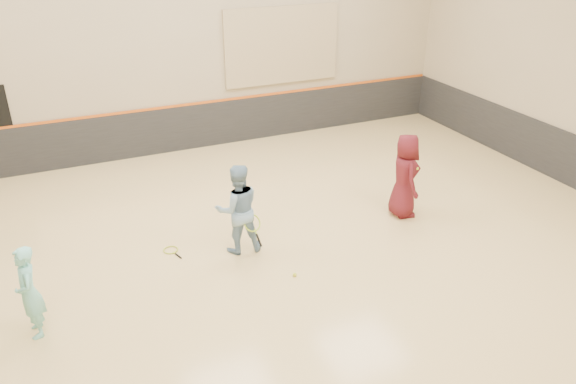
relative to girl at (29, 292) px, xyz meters
name	(u,v)px	position (x,y,z in m)	size (l,w,h in m)	color
room	(271,224)	(3.87, 0.28, 0.09)	(15.04, 12.04, 6.22)	tan
wainscot_back	(184,128)	(3.87, 6.25, -0.13)	(14.90, 0.04, 1.20)	#232326
accent_stripe	(182,105)	(3.87, 6.24, 0.49)	(14.90, 0.03, 0.06)	#D85914
acoustic_panel	(282,45)	(6.67, 6.23, 1.77)	(3.20, 0.08, 2.00)	tan
girl	(29,292)	(0.00, 0.00, 0.00)	(0.53, 0.35, 1.46)	#80DDD9
instructor	(238,209)	(3.51, 0.97, 0.12)	(0.83, 0.65, 1.70)	#7CA1C0
young_man	(405,176)	(7.05, 0.92, 0.15)	(0.85, 0.56, 1.75)	#55141C
held_racket	(252,223)	(3.69, 0.75, -0.09)	(0.48, 0.48, 0.62)	#AED42E
spare_racket	(171,250)	(2.33, 1.45, -0.71)	(0.61, 0.61, 0.03)	#A9C32A
ball_under_racket	(295,275)	(4.08, -0.24, -0.69)	(0.07, 0.07, 0.07)	yellow
ball_in_hand	(417,168)	(7.16, 0.69, 0.38)	(0.07, 0.07, 0.07)	#CDDC33
ball_beside_spare	(235,211)	(3.90, 2.39, -0.69)	(0.07, 0.07, 0.07)	yellow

